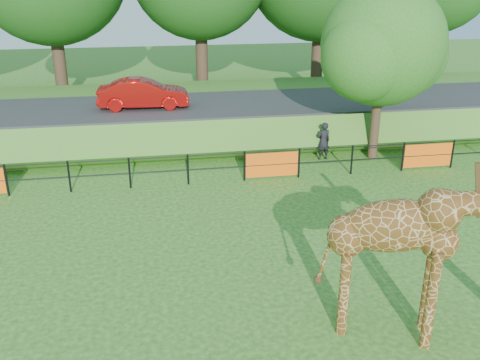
{
  "coord_description": "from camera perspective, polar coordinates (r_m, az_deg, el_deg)",
  "views": [
    {
      "loc": [
        -1.18,
        -9.49,
        7.05
      ],
      "look_at": [
        0.99,
        3.1,
        2.0
      ],
      "focal_mm": 40.0,
      "sensor_mm": 36.0,
      "label": 1
    }
  ],
  "objects": [
    {
      "name": "tree_east",
      "position": [
        21.22,
        15.14,
        13.35
      ],
      "size": [
        5.4,
        4.71,
        6.76
      ],
      "color": "#352217",
      "rests_on": "ground"
    },
    {
      "name": "ground",
      "position": [
        11.88,
        -2.25,
        -14.85
      ],
      "size": [
        90.0,
        90.0,
        0.0
      ],
      "primitive_type": "plane",
      "color": "#1F5715",
      "rests_on": "ground"
    },
    {
      "name": "visitor",
      "position": [
        21.32,
        8.89,
        4.13
      ],
      "size": [
        0.58,
        0.41,
        1.51
      ],
      "primitive_type": "imported",
      "rotation": [
        0.0,
        0.0,
        3.24
      ],
      "color": "black",
      "rests_on": "ground"
    },
    {
      "name": "perimeter_fence",
      "position": [
        18.7,
        -5.57,
        1.11
      ],
      "size": [
        28.07,
        0.1,
        1.1
      ],
      "primitive_type": null,
      "color": "black",
      "rests_on": "ground"
    },
    {
      "name": "giraffe",
      "position": [
        11.19,
        20.74,
        -8.48
      ],
      "size": [
        4.74,
        2.72,
        3.42
      ],
      "primitive_type": null,
      "rotation": [
        0.0,
        0.0,
        -0.41
      ],
      "color": "#5E3713",
      "rests_on": "ground"
    },
    {
      "name": "embankment",
      "position": [
        25.82,
        -6.93,
        7.05
      ],
      "size": [
        40.0,
        9.0,
        1.3
      ],
      "primitive_type": "cube",
      "color": "#1F5715",
      "rests_on": "ground"
    },
    {
      "name": "road",
      "position": [
        24.2,
        -6.79,
        7.81
      ],
      "size": [
        40.0,
        5.0,
        0.12
      ],
      "primitive_type": "cube",
      "color": "#2B2B2D",
      "rests_on": "embankment"
    },
    {
      "name": "car_red",
      "position": [
        23.7,
        -10.27,
        9.06
      ],
      "size": [
        3.92,
        1.49,
        1.28
      ],
      "primitive_type": "imported",
      "rotation": [
        0.0,
        0.0,
        1.53
      ],
      "color": "#AA0F0C",
      "rests_on": "road"
    }
  ]
}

